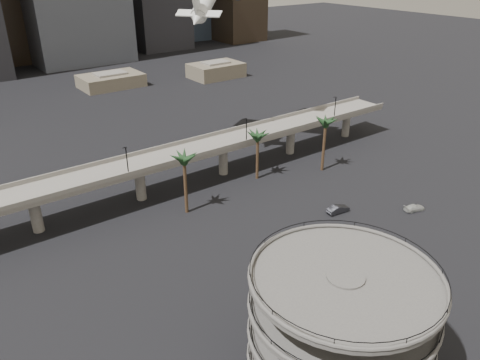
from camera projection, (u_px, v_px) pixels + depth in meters
ground at (374, 318)px, 69.59m from camera, size 700.00×700.00×0.00m
parking_ramp at (340, 320)px, 55.42m from camera, size 22.20×22.20×17.35m
overpass at (183, 157)px, 106.01m from camera, size 130.00×9.30×14.70m
palm_trees at (260, 140)px, 104.29m from camera, size 42.40×10.40×14.00m
low_buildings at (81, 90)px, 174.58m from camera, size 135.00×27.50×6.80m
car_a at (301, 292)px, 73.80m from camera, size 5.07×2.92×1.62m
car_b at (338, 209)px, 97.49m from camera, size 5.28×2.42×1.68m
car_c at (414, 208)px, 98.37m from camera, size 4.91×3.10×1.33m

